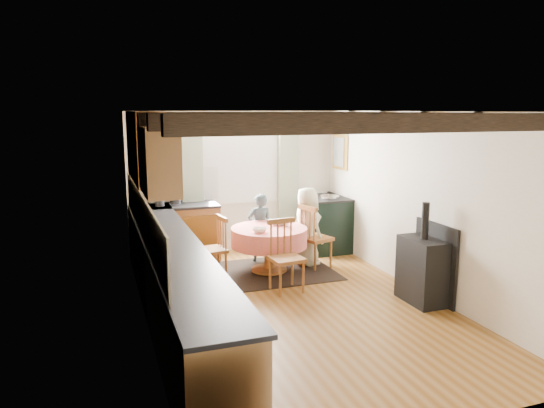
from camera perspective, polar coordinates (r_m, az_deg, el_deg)
name	(u,v)px	position (r m, az deg, el deg)	size (l,w,h in m)	color
floor	(293,304)	(6.60, 2.33, -11.07)	(3.60, 5.50, 0.00)	brown
ceiling	(294,111)	(6.14, 2.50, 10.25)	(3.60, 5.50, 0.00)	white
wall_back	(235,182)	(8.84, -4.17, 2.48)	(3.60, 0.00, 2.40)	silver
wall_front	(434,281)	(3.92, 17.53, -8.19)	(3.60, 0.00, 2.40)	silver
wall_left	(142,222)	(5.85, -14.21, -1.91)	(0.00, 5.50, 2.40)	silver
wall_right	(419,203)	(7.11, 16.02, 0.16)	(0.00, 5.50, 2.40)	silver
beam_a	(384,123)	(4.35, 12.39, 8.75)	(3.60, 0.16, 0.16)	black
beam_b	(331,121)	(5.23, 6.60, 9.17)	(3.60, 0.16, 0.16)	black
beam_c	(294,119)	(6.14, 2.49, 9.41)	(3.60, 0.16, 0.16)	black
beam_d	(267,118)	(7.08, -0.54, 9.55)	(3.60, 0.16, 0.16)	black
beam_e	(246,117)	(8.03, -2.86, 9.65)	(3.60, 0.16, 0.16)	black
splash_left	(142,216)	(6.15, -14.28, -1.33)	(0.02, 4.50, 0.55)	beige
splash_back	(177,185)	(8.62, -10.57, 2.13)	(1.40, 0.02, 0.55)	beige
base_cabinet_left	(172,284)	(6.09, -11.04, -8.73)	(0.60, 5.30, 0.88)	brown
base_cabinet_back	(178,233)	(8.48, -10.44, -3.23)	(1.30, 0.60, 0.88)	brown
worktop_left	(172,245)	(5.96, -11.01, -4.54)	(0.64, 5.30, 0.04)	black
worktop_back	(177,206)	(8.37, -10.52, -0.20)	(1.30, 0.64, 0.04)	black
wall_cabinet_glass	(145,146)	(6.95, -13.99, 6.26)	(0.34, 1.80, 0.90)	brown
wall_cabinet_solid	(159,161)	(5.47, -12.47, 4.74)	(0.34, 0.90, 0.70)	brown
window_frame	(240,158)	(8.81, -3.55, 5.08)	(1.34, 0.03, 1.54)	white
window_pane	(240,158)	(8.81, -3.56, 5.08)	(1.20, 0.01, 1.40)	white
curtain_left	(193,191)	(8.60, -8.82, 1.48)	(0.35, 0.10, 2.10)	#9BA98A
curtain_right	(288,186)	(9.05, 1.82, 2.05)	(0.35, 0.10, 2.10)	#9BA98A
curtain_rod	(241,123)	(8.69, -3.44, 8.97)	(0.03, 0.03, 2.00)	black
wall_picture	(340,152)	(9.00, 7.56, 5.76)	(0.04, 0.50, 0.60)	gold
wall_plate	(292,151)	(9.09, 2.28, 5.89)	(0.30, 0.30, 0.02)	silver
rug	(269,272)	(7.83, -0.33, -7.52)	(1.90, 1.48, 0.01)	black
dining_table	(269,250)	(7.73, -0.33, -5.14)	(1.14, 1.14, 0.69)	#E9867C
chair_near	(287,256)	(6.89, 1.63, -5.82)	(0.42, 0.44, 0.98)	brown
chair_left	(212,248)	(7.49, -6.68, -4.83)	(0.39, 0.41, 0.91)	brown
chair_right	(316,236)	(7.97, 4.90, -3.55)	(0.43, 0.45, 1.00)	brown
aga_range	(323,222)	(9.03, 5.73, -2.02)	(0.67, 1.04, 0.96)	black
cast_iron_stove	(423,253)	(6.75, 16.49, -5.25)	(0.39, 0.65, 1.29)	black
child_far	(260,228)	(8.24, -1.36, -2.66)	(0.40, 0.26, 1.11)	#28393E
child_right	(307,226)	(8.05, 3.92, -2.51)	(0.60, 0.39, 1.24)	beige
bowl_a	(278,223)	(7.80, 0.71, -2.18)	(0.22, 0.22, 0.06)	silver
bowl_b	(260,230)	(7.35, -1.39, -2.93)	(0.21, 0.21, 0.06)	silver
cup	(286,224)	(7.71, 1.62, -2.20)	(0.09, 0.09, 0.09)	silver
canister_tall	(160,198)	(8.26, -12.40, 0.61)	(0.14, 0.14, 0.25)	#262628
canister_wide	(175,197)	(8.45, -10.71, 0.75)	(0.19, 0.19, 0.21)	#262628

